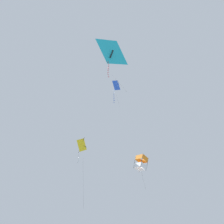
% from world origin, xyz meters
% --- Properties ---
extents(kite_delta_near_right, '(3.97, 3.25, 7.93)m').
position_xyz_m(kite_delta_near_right, '(-5.68, -3.24, 33.47)').
color(kite_delta_near_right, '#1EB2C6').
extents(kite_diamond_far_centre, '(2.25, 1.40, 10.71)m').
position_xyz_m(kite_diamond_far_centre, '(6.04, 1.55, 30.17)').
color(kite_diamond_far_centre, yellow).
extents(kite_diamond_near_left, '(1.62, 0.98, 5.42)m').
position_xyz_m(kite_diamond_near_left, '(1.17, -3.33, 35.98)').
color(kite_diamond_near_left, blue).
extents(kite_box_mid_left, '(1.76, 1.86, 4.65)m').
position_xyz_m(kite_box_mid_left, '(4.73, -5.89, 25.87)').
color(kite_box_mid_left, orange).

